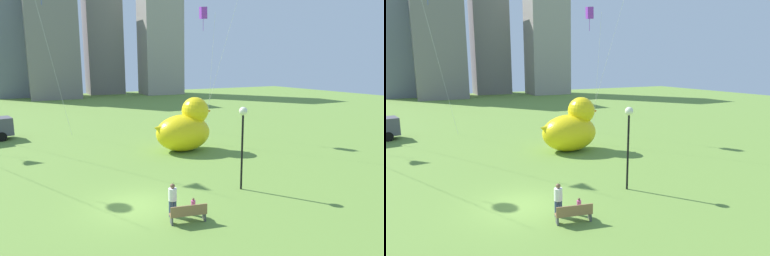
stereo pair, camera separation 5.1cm
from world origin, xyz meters
The scene contains 8 objects.
ground_plane centered at (0.00, 0.00, 0.00)m, with size 140.00×140.00×0.00m, color olive.
park_bench centered at (1.67, -2.99, 0.48)m, with size 1.78×0.79×0.90m.
person_adult centered at (1.31, -2.02, 0.91)m, with size 0.40×0.40×1.64m.
person_child centered at (2.23, -2.39, 0.49)m, with size 0.22×0.22×0.88m.
giant_inflatable_duck centered at (7.34, 8.92, 1.91)m, with size 5.42×3.47×4.49m.
lamppost centered at (6.31, -0.62, 3.73)m, with size 0.48×0.48×4.86m.
city_skyline centered at (-2.39, 62.35, 14.32)m, with size 75.00×15.52×32.64m.
kite_purple centered at (11.72, 13.78, 12.00)m, with size 1.38×1.78×12.69m.
Camera 1 is at (-4.74, -15.80, 7.23)m, focal length 31.25 mm.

